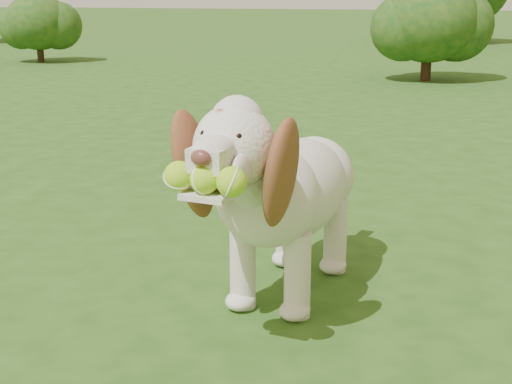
# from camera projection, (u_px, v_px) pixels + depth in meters

# --- Properties ---
(ground) EXTENTS (80.00, 80.00, 0.00)m
(ground) POSITION_uv_depth(u_px,v_px,m) (194.00, 259.00, 3.36)
(ground) COLOR #234714
(ground) RESTS_ON ground
(dog) EXTENTS (0.60, 1.38, 0.90)m
(dog) POSITION_uv_depth(u_px,v_px,m) (283.00, 186.00, 2.82)
(dog) COLOR silver
(dog) RESTS_ON ground
(shrub_a) EXTENTS (1.10, 1.10, 1.14)m
(shrub_a) POSITION_uv_depth(u_px,v_px,m) (38.00, 22.00, 12.05)
(shrub_a) COLOR #382314
(shrub_a) RESTS_ON ground
(shrub_c) EXTENTS (1.34, 1.34, 1.38)m
(shrub_c) POSITION_uv_depth(u_px,v_px,m) (429.00, 20.00, 9.55)
(shrub_c) COLOR #382314
(shrub_c) RESTS_ON ground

